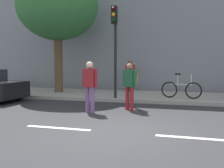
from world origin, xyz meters
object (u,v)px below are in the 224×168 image
pedestrian_in_light_jacket (130,82)px  bicycle_leaning (181,89)px  traffic_light (115,36)px  pedestrian_with_bag (130,73)px  street_tree (58,6)px  pedestrian_with_backpack (90,82)px

pedestrian_in_light_jacket → bicycle_leaning: pedestrian_in_light_jacket is taller
traffic_light → pedestrian_with_bag: traffic_light is taller
traffic_light → pedestrian_in_light_jacket: bearing=-60.0°
traffic_light → bicycle_leaning: (2.80, 0.82, -2.31)m
street_tree → bicycle_leaning: 7.67m
traffic_light → street_tree: size_ratio=0.62×
traffic_light → street_tree: street_tree is taller
traffic_light → bicycle_leaning: bearing=16.3°
traffic_light → pedestrian_with_backpack: (-0.04, -2.85, -1.80)m
traffic_light → pedestrian_with_backpack: size_ratio=2.28×
pedestrian_with_backpack → pedestrian_in_light_jacket: size_ratio=1.04×
traffic_light → street_tree: (-3.60, 1.69, 1.83)m
pedestrian_in_light_jacket → pedestrian_with_backpack: bearing=-143.9°
street_tree → pedestrian_in_light_jacket: (4.75, -3.67, -3.67)m
pedestrian_with_backpack → bicycle_leaning: (2.84, 3.67, -0.51)m
pedestrian_in_light_jacket → bicycle_leaning: bearing=59.4°
street_tree → pedestrian_with_bag: street_tree is taller
pedestrian_in_light_jacket → bicycle_leaning: size_ratio=0.95×
pedestrian_with_backpack → pedestrian_with_bag: size_ratio=1.02×
bicycle_leaning → pedestrian_with_bag: bearing=140.4°
street_tree → bicycle_leaning: (6.40, -0.87, -4.14)m
pedestrian_with_backpack → pedestrian_in_light_jacket: (1.19, 0.87, -0.04)m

